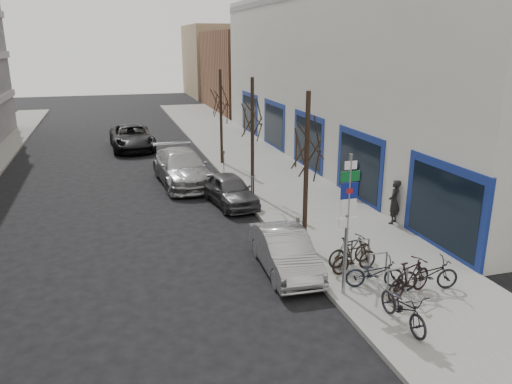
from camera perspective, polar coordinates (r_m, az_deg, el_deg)
ground at (r=13.94m, az=0.75°, el=-13.35°), size 120.00×120.00×0.00m
sidewalk_east at (r=23.99m, az=3.96°, el=0.02°), size 5.00×70.00×0.15m
commercial_building at (r=34.41m, az=20.83°, el=12.45°), size 20.00×32.00×10.00m
brick_building_far at (r=54.19m, az=1.42°, el=13.68°), size 12.00×14.00×8.00m
tan_building_far at (r=68.70m, az=-2.13°, el=14.77°), size 13.00×12.00×9.00m
highway_sign_pole at (r=13.73m, az=10.43°, el=-2.81°), size 0.55×0.10×4.20m
bike_rack at (r=15.53m, az=13.72°, el=-7.80°), size 0.66×2.26×0.83m
tree_near at (r=16.48m, az=5.88°, el=6.61°), size 1.80×1.80×5.50m
tree_mid at (r=22.56m, az=-0.42°, el=9.46°), size 1.80×1.80×5.50m
tree_far at (r=28.82m, az=-4.07°, el=11.03°), size 1.80×1.80×5.50m
meter_front at (r=16.74m, az=4.77°, el=-4.56°), size 0.10×0.08×1.27m
meter_mid at (r=21.68m, az=-0.45°, el=0.53°), size 0.10×0.08×1.27m
meter_back at (r=26.84m, az=-3.70°, el=3.70°), size 0.10×0.08×1.27m
bike_near_left at (r=13.24m, az=16.54°, el=-12.24°), size 0.65×1.92×1.16m
bike_near_right at (r=14.68m, az=17.13°, el=-9.36°), size 1.93×1.19×1.13m
bike_mid_curb at (r=14.97m, az=13.43°, el=-8.71°), size 1.78×0.95×1.04m
bike_mid_inner at (r=16.18m, az=10.73°, el=-6.56°), size 1.76×0.83×1.03m
bike_far_curb at (r=15.21m, az=19.03°, el=-8.61°), size 1.90×0.84×1.12m
bike_far_inner at (r=15.77m, az=11.19°, el=-7.31°), size 1.68×0.72×0.99m
parked_car_front at (r=15.85m, az=3.32°, el=-6.79°), size 1.57×4.08×1.32m
parked_car_mid at (r=22.17m, az=-3.02°, el=0.25°), size 2.10×4.17×1.36m
parked_car_back at (r=25.67m, az=-8.42°, el=2.79°), size 2.74×5.99×1.70m
lane_car at (r=34.81m, az=-14.00°, el=6.10°), size 2.92×5.92×1.61m
pedestrian_near at (r=20.12m, az=15.50°, el=-1.08°), size 0.75×0.74×1.75m
pedestrian_far at (r=23.28m, az=10.67°, el=1.46°), size 0.68×0.56×1.59m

